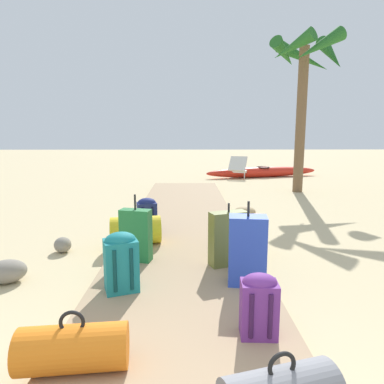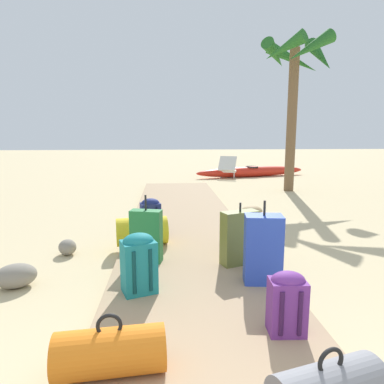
{
  "view_description": "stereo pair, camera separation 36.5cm",
  "coord_description": "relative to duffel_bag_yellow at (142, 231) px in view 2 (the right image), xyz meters",
  "views": [
    {
      "loc": [
        0.06,
        -0.78,
        1.6
      ],
      "look_at": [
        0.15,
        5.4,
        0.55
      ],
      "focal_mm": 32.38,
      "sensor_mm": 36.0,
      "label": 1
    },
    {
      "loc": [
        -0.31,
        -0.77,
        1.6
      ],
      "look_at": [
        0.15,
        5.4,
        0.55
      ],
      "focal_mm": 32.38,
      "sensor_mm": 36.0,
      "label": 2
    }
  ],
  "objects": [
    {
      "name": "lounge_chair",
      "position": [
        2.68,
        7.99,
        0.05
      ],
      "size": [
        1.09,
        1.65,
        0.79
      ],
      "color": "white",
      "rests_on": "ground"
    },
    {
      "name": "rock_left_mid",
      "position": [
        -0.98,
        -0.11,
        -0.17
      ],
      "size": [
        0.32,
        0.34,
        0.21
      ],
      "primitive_type": "ellipsoid",
      "rotation": [
        0.0,
        0.0,
        2.05
      ],
      "color": "gray",
      "rests_on": "ground"
    },
    {
      "name": "boardwalk",
      "position": [
        0.66,
        1.03,
        -0.23
      ],
      "size": [
        1.86,
        9.83,
        0.08
      ],
      "primitive_type": "cube",
      "color": "tan",
      "rests_on": "ground"
    },
    {
      "name": "kayak",
      "position": [
        3.52,
        8.03,
        -0.08
      ],
      "size": [
        4.38,
        1.59,
        0.39
      ],
      "color": "red",
      "rests_on": "ground"
    },
    {
      "name": "backpack_tan",
      "position": [
        1.49,
        -0.18,
        0.1
      ],
      "size": [
        0.33,
        0.28,
        0.56
      ],
      "color": "tan",
      "rests_on": "boardwalk"
    },
    {
      "name": "duffel_bag_yellow",
      "position": [
        0.0,
        0.0,
        0.0
      ],
      "size": [
        0.74,
        0.49,
        0.5
      ],
      "color": "gold",
      "rests_on": "boardwalk"
    },
    {
      "name": "duffel_bag_orange",
      "position": [
        -0.02,
        -2.62,
        -0.04
      ],
      "size": [
        0.72,
        0.37,
        0.41
      ],
      "color": "orange",
      "rests_on": "boardwalk"
    },
    {
      "name": "backpack_teal",
      "position": [
        0.07,
        -1.46,
        0.12
      ],
      "size": [
        0.38,
        0.34,
        0.59
      ],
      "color": "#197A7F",
      "rests_on": "boardwalk"
    },
    {
      "name": "backpack_purple",
      "position": [
        1.25,
        -2.25,
        0.07
      ],
      "size": [
        0.28,
        0.23,
        0.5
      ],
      "color": "#6B2D84",
      "rests_on": "boardwalk"
    },
    {
      "name": "ground_plane",
      "position": [
        0.66,
        0.05,
        -0.27
      ],
      "size": [
        60.0,
        60.0,
        0.0
      ],
      "primitive_type": "plane",
      "color": "#CCB789"
    },
    {
      "name": "rock_left_near",
      "position": [
        -1.24,
        -1.09,
        -0.15
      ],
      "size": [
        0.5,
        0.44,
        0.25
      ],
      "primitive_type": "ellipsoid",
      "rotation": [
        0.0,
        0.0,
        0.37
      ],
      "color": "gray",
      "rests_on": "ground"
    },
    {
      "name": "suitcase_olive",
      "position": [
        1.19,
        -0.8,
        0.12
      ],
      "size": [
        0.47,
        0.32,
        0.73
      ],
      "color": "olive",
      "rests_on": "boardwalk"
    },
    {
      "name": "backpack_navy",
      "position": [
        0.1,
        0.54,
        0.09
      ],
      "size": [
        0.34,
        0.29,
        0.55
      ],
      "color": "navy",
      "rests_on": "boardwalk"
    },
    {
      "name": "suitcase_green",
      "position": [
        0.1,
        -0.65,
        0.12
      ],
      "size": [
        0.39,
        0.25,
        0.81
      ],
      "color": "#237538",
      "rests_on": "boardwalk"
    },
    {
      "name": "suitcase_blue",
      "position": [
        1.32,
        -1.33,
        0.16
      ],
      "size": [
        0.4,
        0.28,
        0.86
      ],
      "color": "#2847B7",
      "rests_on": "boardwalk"
    },
    {
      "name": "palm_tree_far_right",
      "position": [
        3.85,
        4.82,
        3.0
      ],
      "size": [
        1.94,
        2.09,
        4.23
      ],
      "color": "brown",
      "rests_on": "ground"
    }
  ]
}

